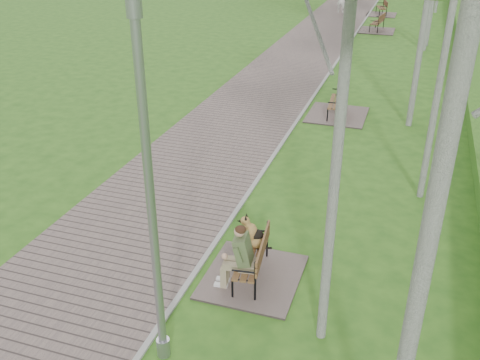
# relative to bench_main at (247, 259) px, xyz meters

# --- Properties ---
(ground) EXTENTS (120.00, 120.00, 0.00)m
(ground) POSITION_rel_bench_main_xyz_m (-0.94, -0.20, -0.41)
(ground) COLOR #2C5A1B
(ground) RESTS_ON ground
(walkway) EXTENTS (3.50, 67.00, 0.04)m
(walkway) POSITION_rel_bench_main_xyz_m (-2.69, 21.30, -0.39)
(walkway) COLOR #695955
(walkway) RESTS_ON ground
(kerb) EXTENTS (0.10, 67.00, 0.05)m
(kerb) POSITION_rel_bench_main_xyz_m (-0.94, 21.30, -0.38)
(kerb) COLOR #999993
(kerb) RESTS_ON ground
(bench_main) EXTENTS (1.68, 1.86, 1.46)m
(bench_main) POSITION_rel_bench_main_xyz_m (0.00, 0.00, 0.00)
(bench_main) COLOR #695955
(bench_main) RESTS_ON ground
(bench_second) EXTENTS (1.84, 2.04, 1.13)m
(bench_second) POSITION_rel_bench_main_xyz_m (0.12, 9.06, -0.20)
(bench_second) COLOR #695955
(bench_second) RESTS_ON ground
(bench_third) EXTENTS (1.83, 2.04, 1.12)m
(bench_third) POSITION_rel_bench_main_xyz_m (0.02, 23.13, -0.20)
(bench_third) COLOR #695955
(bench_third) RESTS_ON ground
(bench_far) EXTENTS (1.78, 1.97, 1.09)m
(bench_far) POSITION_rel_bench_main_xyz_m (-0.21, 28.32, -0.21)
(bench_far) COLOR #695955
(bench_far) RESTS_ON ground
(lamp_post_near) EXTENTS (0.20, 0.20, 5.17)m
(lamp_post_near) POSITION_rel_bench_main_xyz_m (-0.62, -2.17, 2.01)
(lamp_post_near) COLOR gray
(lamp_post_near) RESTS_ON ground
(pedestrian_near) EXTENTS (0.66, 0.49, 1.66)m
(pedestrian_near) POSITION_rel_bench_main_xyz_m (-2.73, 28.15, 0.42)
(pedestrian_near) COLOR silver
(pedestrian_near) RESTS_ON ground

